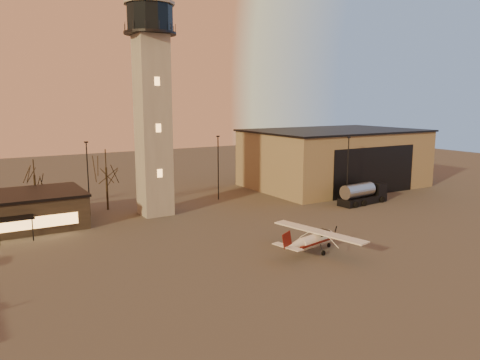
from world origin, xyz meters
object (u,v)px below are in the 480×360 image
(hangar, at_px, (334,158))
(fuel_truck, at_px, (363,195))
(control_tower, at_px, (152,95))
(cessna_front, at_px, (316,242))

(hangar, bearing_deg, fuel_truck, -115.15)
(control_tower, distance_m, fuel_truck, 34.55)
(control_tower, distance_m, cessna_front, 29.74)
(control_tower, relative_size, hangar, 1.07)
(fuel_truck, bearing_deg, cessna_front, -151.80)
(hangar, height_order, fuel_truck, hangar)
(hangar, xyz_separation_m, cessna_front, (-27.45, -28.03, -4.09))
(cessna_front, xyz_separation_m, fuel_truck, (20.94, 14.19, 0.22))
(hangar, height_order, cessna_front, hangar)
(control_tower, relative_size, fuel_truck, 3.65)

